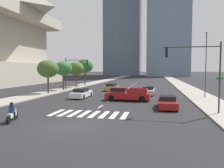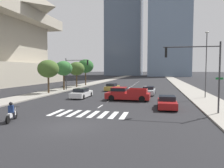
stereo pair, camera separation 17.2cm
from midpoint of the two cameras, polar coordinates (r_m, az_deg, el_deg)
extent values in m
plane|color=#232326|center=(15.36, -10.89, -10.98)|extent=(800.00, 800.00, 0.00)
cube|color=gray|center=(44.29, 19.90, -1.37)|extent=(4.00, 260.00, 0.15)
cube|color=gray|center=(47.33, -10.27, -0.89)|extent=(4.00, 260.00, 0.15)
cube|color=silver|center=(20.44, -14.43, -7.31)|extent=(0.45, 2.98, 0.01)
cube|color=silver|center=(20.07, -12.10, -7.48)|extent=(0.45, 2.98, 0.01)
cube|color=silver|center=(19.72, -9.69, -7.65)|extent=(0.45, 2.98, 0.01)
cube|color=silver|center=(19.42, -7.20, -7.81)|extent=(0.45, 2.98, 0.01)
cube|color=silver|center=(19.15, -4.63, -7.95)|extent=(0.45, 2.98, 0.01)
cube|color=silver|center=(18.91, -1.99, -8.09)|extent=(0.45, 2.98, 0.01)
cube|color=silver|center=(18.72, 0.72, -8.21)|extent=(0.45, 2.98, 0.01)
cube|color=silver|center=(18.57, 3.47, -8.32)|extent=(0.45, 2.98, 0.01)
cube|color=silver|center=(23.05, -2.87, -5.94)|extent=(0.14, 2.00, 0.01)
cube|color=silver|center=(26.89, -0.70, -4.53)|extent=(0.14, 2.00, 0.01)
cube|color=silver|center=(30.77, 0.93, -3.47)|extent=(0.14, 2.00, 0.01)
cube|color=silver|center=(34.68, 2.18, -2.65)|extent=(0.14, 2.00, 0.01)
cube|color=silver|center=(38.60, 3.18, -1.99)|extent=(0.14, 2.00, 0.01)
cube|color=silver|center=(42.54, 4.00, -1.46)|extent=(0.14, 2.00, 0.01)
cube|color=silver|center=(46.49, 4.67, -1.01)|extent=(0.14, 2.00, 0.01)
cube|color=silver|center=(50.45, 5.24, -0.63)|extent=(0.14, 2.00, 0.01)
cube|color=silver|center=(54.42, 5.73, -0.31)|extent=(0.14, 2.00, 0.01)
cube|color=silver|center=(58.39, 6.15, -0.04)|extent=(0.14, 2.00, 0.01)
cube|color=silver|center=(62.36, 6.52, 0.20)|extent=(0.14, 2.00, 0.01)
cube|color=silver|center=(66.34, 6.84, 0.42)|extent=(0.14, 2.00, 0.01)
cube|color=silver|center=(70.31, 7.13, 0.61)|extent=(0.14, 2.00, 0.01)
cylinder|color=black|center=(18.86, -24.02, -7.54)|extent=(0.30, 0.61, 0.60)
cylinder|color=black|center=(17.39, -25.68, -8.53)|extent=(0.30, 0.61, 0.60)
cube|color=silver|center=(18.08, -24.83, -7.33)|extent=(0.60, 1.28, 0.32)
cylinder|color=#B2B2B7|center=(18.71, -24.14, -6.70)|extent=(0.15, 0.32, 0.67)
cylinder|color=black|center=(18.70, -24.13, -5.55)|extent=(0.68, 0.25, 0.04)
cube|color=navy|center=(17.91, -24.98, -6.03)|extent=(0.42, 0.34, 0.55)
sphere|color=black|center=(17.85, -25.01, -4.74)|extent=(0.26, 0.26, 0.26)
cylinder|color=black|center=(18.15, -25.37, -7.47)|extent=(0.15, 0.15, 0.55)
cylinder|color=black|center=(18.03, -24.28, -7.51)|extent=(0.15, 0.15, 0.55)
cube|color=maroon|center=(27.37, 4.36, -3.14)|extent=(5.64, 2.24, 0.75)
cube|color=maroon|center=(27.50, 2.08, -1.58)|extent=(1.85, 1.93, 0.70)
cube|color=black|center=(27.49, 2.08, -1.41)|extent=(1.87, 1.98, 0.39)
cube|color=maroon|center=(26.16, 6.66, -2.05)|extent=(2.34, 0.17, 0.55)
cube|color=maroon|center=(28.09, 7.17, -1.65)|extent=(2.34, 0.17, 0.55)
cube|color=maroon|center=(27.01, 9.39, -1.89)|extent=(0.15, 1.95, 0.55)
cylinder|color=black|center=(26.90, 0.05, -3.71)|extent=(0.77, 0.29, 0.76)
cylinder|color=black|center=(28.66, 0.93, -3.25)|extent=(0.77, 0.29, 0.76)
cylinder|color=black|center=(26.25, 8.11, -3.94)|extent=(0.77, 0.29, 0.76)
cylinder|color=black|center=(28.05, 8.50, -3.44)|extent=(0.77, 0.29, 0.76)
cube|color=silver|center=(30.32, -7.89, -2.66)|extent=(1.84, 4.71, 0.69)
cube|color=black|center=(30.04, -8.06, -1.61)|extent=(1.59, 2.13, 0.47)
cylinder|color=black|center=(32.11, -8.23, -2.63)|extent=(0.23, 0.64, 0.64)
cylinder|color=black|center=(31.57, -5.51, -2.72)|extent=(0.23, 0.64, 0.64)
cylinder|color=black|center=(29.17, -10.46, -3.31)|extent=(0.23, 0.64, 0.64)
cylinder|color=black|center=(28.58, -7.50, -3.42)|extent=(0.23, 0.64, 0.64)
cube|color=#B7BABF|center=(31.41, 1.30, -2.51)|extent=(2.23, 4.52, 0.57)
cube|color=black|center=(31.57, 1.33, -1.52)|extent=(1.77, 2.11, 0.48)
cylinder|color=black|center=(29.90, 2.61, -3.07)|extent=(0.29, 0.66, 0.64)
cylinder|color=black|center=(30.04, -0.47, -3.04)|extent=(0.29, 0.66, 0.64)
cylinder|color=black|center=(32.84, 2.91, -2.46)|extent=(0.29, 0.66, 0.64)
cylinder|color=black|center=(32.96, 0.10, -2.43)|extent=(0.29, 0.66, 0.64)
cube|color=#B28E38|center=(40.14, 0.15, -1.05)|extent=(2.18, 4.57, 0.68)
cube|color=black|center=(39.88, 0.05, -0.24)|extent=(1.73, 2.13, 0.48)
cylinder|color=black|center=(41.82, -0.27, -1.10)|extent=(0.28, 0.66, 0.64)
cylinder|color=black|center=(41.36, 1.82, -1.16)|extent=(0.28, 0.66, 0.64)
cylinder|color=black|center=(38.98, -1.62, -1.46)|extent=(0.28, 0.66, 0.64)
cylinder|color=black|center=(38.49, 0.60, -1.53)|extent=(0.28, 0.66, 0.64)
cube|color=maroon|center=(22.55, 14.59, -5.05)|extent=(1.82, 4.28, 0.63)
cube|color=black|center=(22.68, 14.58, -3.62)|extent=(1.60, 1.93, 0.45)
cylinder|color=black|center=(21.20, 16.99, -6.09)|extent=(0.22, 0.64, 0.64)
cylinder|color=black|center=(21.11, 12.52, -6.05)|extent=(0.22, 0.64, 0.64)
cylinder|color=black|center=(24.06, 16.38, -4.91)|extent=(0.22, 0.64, 0.64)
cylinder|color=black|center=(23.99, 12.45, -4.87)|extent=(0.22, 0.64, 0.64)
cube|color=#B7BABF|center=(33.99, 9.82, -2.00)|extent=(2.02, 4.76, 0.67)
cube|color=black|center=(34.17, 9.87, -1.01)|extent=(1.68, 2.18, 0.48)
cylinder|color=black|center=(32.37, 11.01, -2.61)|extent=(0.25, 0.65, 0.64)
cylinder|color=black|center=(32.51, 8.16, -2.55)|extent=(0.25, 0.65, 0.64)
cylinder|color=black|center=(35.53, 11.34, -2.05)|extent=(0.25, 0.65, 0.64)
cylinder|color=black|center=(35.66, 8.74, -2.00)|extent=(0.25, 0.65, 0.64)
cylinder|color=#333335|center=(20.62, 26.82, 1.51)|extent=(0.14, 0.14, 6.15)
cylinder|color=#333335|center=(20.23, 20.47, 9.23)|extent=(4.73, 0.10, 0.10)
cube|color=black|center=(19.99, 14.37, 8.13)|extent=(0.20, 0.28, 0.90)
sphere|color=red|center=(20.01, 14.39, 8.98)|extent=(0.18, 0.18, 0.18)
sphere|color=orange|center=(19.99, 14.37, 8.13)|extent=(0.18, 0.18, 0.18)
sphere|color=green|center=(19.97, 14.36, 7.27)|extent=(0.18, 0.18, 0.18)
cube|color=#19662D|center=(20.62, 26.81, 1.31)|extent=(0.60, 0.04, 0.18)
cylinder|color=#333335|center=(41.10, -11.97, 2.61)|extent=(0.14, 0.14, 5.90)
cylinder|color=#333335|center=(40.27, -9.08, 6.26)|extent=(4.49, 0.10, 0.10)
cube|color=black|center=(39.59, -6.36, 5.67)|extent=(0.20, 0.28, 0.90)
sphere|color=red|center=(39.60, -6.36, 6.11)|extent=(0.18, 0.18, 0.18)
sphere|color=orange|center=(39.59, -6.36, 5.67)|extent=(0.18, 0.18, 0.18)
sphere|color=green|center=(39.58, -6.35, 5.24)|extent=(0.18, 0.18, 0.18)
cube|color=#19662D|center=(41.10, -11.97, 2.68)|extent=(0.60, 0.04, 0.18)
cylinder|color=#3F3F42|center=(31.67, 23.82, 4.51)|extent=(0.12, 0.12, 8.64)
ellipsoid|color=beige|center=(32.06, 24.04, 12.43)|extent=(0.50, 0.24, 0.20)
cylinder|color=#4C3823|center=(35.98, -16.35, -0.28)|extent=(0.28, 0.28, 2.57)
ellipsoid|color=#426028|center=(35.90, -16.43, 3.90)|extent=(3.35, 3.35, 2.85)
cylinder|color=#4C3823|center=(41.18, -12.53, 0.40)|extent=(0.28, 0.28, 2.73)
ellipsoid|color=#387538|center=(41.11, -12.59, 4.10)|extent=(3.22, 3.22, 2.74)
cylinder|color=#4C3823|center=(47.21, -9.25, 0.79)|extent=(0.28, 0.28, 2.60)
ellipsoid|color=#426028|center=(47.15, -9.29, 4.04)|extent=(3.43, 3.43, 2.92)
cylinder|color=#4C3823|center=(52.79, -6.93, 1.38)|extent=(0.28, 0.28, 3.07)
ellipsoid|color=#2D662D|center=(52.75, -6.95, 4.74)|extent=(3.91, 3.91, 3.32)
cube|color=slate|center=(159.13, 3.45, 20.42)|extent=(24.01, 24.49, 98.77)
camera|label=1|loc=(0.09, -89.83, 0.01)|focal=34.46mm
camera|label=2|loc=(0.09, 90.17, -0.01)|focal=34.46mm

